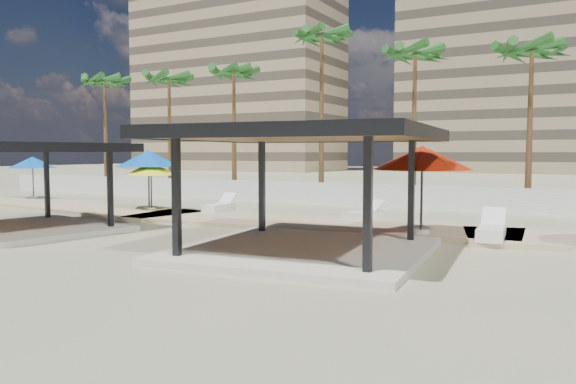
% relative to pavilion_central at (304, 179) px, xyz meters
% --- Properties ---
extents(ground, '(200.00, 200.00, 0.00)m').
position_rel_pavilion_central_xyz_m(ground, '(-4.74, -1.34, -2.15)').
color(ground, tan).
rests_on(ground, ground).
extents(promenade, '(44.45, 7.97, 0.24)m').
position_rel_pavilion_central_xyz_m(promenade, '(-2.74, 6.33, -2.09)').
color(promenade, '#C6B284').
rests_on(promenade, ground).
extents(boundary_wall, '(56.00, 0.30, 1.20)m').
position_rel_pavilion_central_xyz_m(boundary_wall, '(-4.74, 14.66, -1.55)').
color(boundary_wall, silver).
rests_on(boundary_wall, ground).
extents(building_west, '(34.00, 16.00, 32.40)m').
position_rel_pavilion_central_xyz_m(building_west, '(-46.74, 66.66, 13.12)').
color(building_west, '#937F60').
rests_on(building_west, ground).
extents(building_mid, '(38.00, 16.00, 30.40)m').
position_rel_pavilion_central_xyz_m(building_mid, '(-0.74, 76.66, 12.12)').
color(building_mid, '#847259').
rests_on(building_mid, ground).
extents(pavilion_central, '(7.74, 7.74, 3.60)m').
position_rel_pavilion_central_xyz_m(pavilion_central, '(0.00, 0.00, 0.00)').
color(pavilion_central, beige).
rests_on(pavilion_central, ground).
extents(pavilion_west, '(7.45, 7.45, 3.24)m').
position_rel_pavilion_central_xyz_m(pavilion_west, '(-11.09, -1.11, -0.21)').
color(pavilion_west, beige).
rests_on(pavilion_west, ground).
extents(umbrella_a, '(3.25, 3.25, 2.50)m').
position_rel_pavilion_central_xyz_m(umbrella_a, '(-22.20, 7.86, 0.18)').
color(umbrella_a, beige).
rests_on(umbrella_a, promenade).
extents(umbrella_b, '(3.35, 3.35, 2.29)m').
position_rel_pavilion_central_xyz_m(umbrella_b, '(-11.27, 6.07, 0.00)').
color(umbrella_b, beige).
rests_on(umbrella_b, promenade).
extents(umbrella_c, '(3.80, 3.80, 2.95)m').
position_rel_pavilion_central_xyz_m(umbrella_c, '(2.17, 4.46, 0.57)').
color(umbrella_c, beige).
rests_on(umbrella_c, promenade).
extents(umbrella_f, '(3.95, 3.95, 2.83)m').
position_rel_pavilion_central_xyz_m(umbrella_f, '(-11.80, 6.49, 0.46)').
color(umbrella_f, beige).
rests_on(umbrella_f, promenade).
extents(lounger_a, '(0.85, 2.16, 0.80)m').
position_rel_pavilion_central_xyz_m(lounger_a, '(-8.12, 7.23, -1.78)').
color(lounger_a, white).
rests_on(lounger_a, promenade).
extents(lounger_b, '(1.39, 2.07, 0.75)m').
position_rel_pavilion_central_xyz_m(lounger_b, '(-1.06, 7.50, -1.79)').
color(lounger_b, white).
rests_on(lounger_b, promenade).
extents(lounger_c, '(0.97, 2.43, 0.90)m').
position_rel_pavilion_central_xyz_m(lounger_c, '(4.43, 4.52, -1.75)').
color(lounger_c, white).
rests_on(lounger_c, promenade).
extents(palm_a, '(3.00, 3.00, 9.13)m').
position_rel_pavilion_central_xyz_m(palm_a, '(-25.74, 16.96, 5.83)').
color(palm_a, brown).
rests_on(palm_a, ground).
extents(palm_b, '(3.00, 3.00, 9.01)m').
position_rel_pavilion_central_xyz_m(palm_b, '(-19.74, 17.36, 5.71)').
color(palm_b, brown).
rests_on(palm_b, ground).
extents(palm_c, '(3.00, 3.00, 9.00)m').
position_rel_pavilion_central_xyz_m(palm_c, '(-13.74, 16.76, 5.70)').
color(palm_c, brown).
rests_on(palm_c, ground).
extents(palm_d, '(3.00, 3.00, 10.88)m').
position_rel_pavilion_central_xyz_m(palm_d, '(-7.74, 17.56, 7.47)').
color(palm_d, brown).
rests_on(palm_d, ground).
extents(palm_e, '(3.00, 3.00, 9.28)m').
position_rel_pavilion_central_xyz_m(palm_e, '(-1.74, 17.06, 5.97)').
color(palm_e, brown).
rests_on(palm_e, ground).
extents(palm_f, '(3.00, 3.00, 8.98)m').
position_rel_pavilion_central_xyz_m(palm_f, '(4.26, 17.26, 5.69)').
color(palm_f, brown).
rests_on(palm_f, ground).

